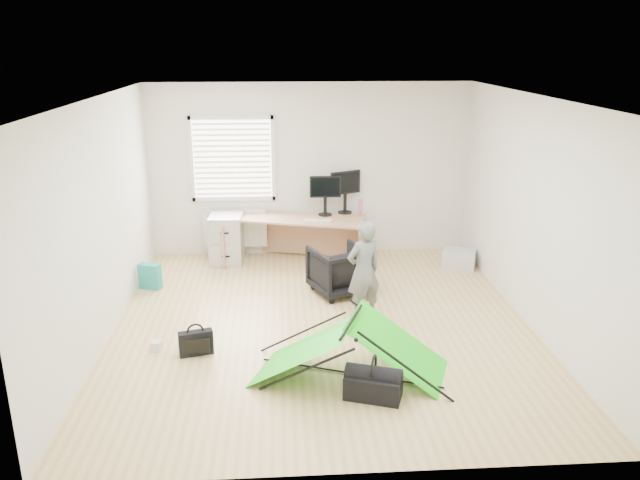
{
  "coord_description": "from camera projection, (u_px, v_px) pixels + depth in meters",
  "views": [
    {
      "loc": [
        -0.48,
        -6.88,
        3.29
      ],
      "look_at": [
        0.0,
        0.4,
        0.95
      ],
      "focal_mm": 35.0,
      "sensor_mm": 36.0,
      "label": 1
    }
  ],
  "objects": [
    {
      "name": "keyboard",
      "position": [
        318.0,
        221.0,
        9.35
      ],
      "size": [
        0.43,
        0.2,
        0.02
      ],
      "primitive_type": "cube",
      "rotation": [
        0.0,
        0.0,
        -0.16
      ],
      "color": "beige",
      "rests_on": "desk"
    },
    {
      "name": "radiator",
      "position": [
        235.0,
        228.0,
        9.9
      ],
      "size": [
        1.0,
        0.12,
        0.6
      ],
      "primitive_type": "cube",
      "color": "silver",
      "rests_on": "back_wall"
    },
    {
      "name": "thermos",
      "position": [
        360.0,
        207.0,
        9.65
      ],
      "size": [
        0.08,
        0.08,
        0.24
      ],
      "primitive_type": "cylinder",
      "rotation": [
        0.0,
        0.0,
        0.23
      ],
      "color": "#AA5F65",
      "rests_on": "desk"
    },
    {
      "name": "storage_crate",
      "position": [
        459.0,
        259.0,
        9.45
      ],
      "size": [
        0.57,
        0.48,
        0.27
      ],
      "primitive_type": "cube",
      "rotation": [
        0.0,
        0.0,
        -0.36
      ],
      "color": "#B6BABF",
      "rests_on": "ground"
    },
    {
      "name": "person",
      "position": [
        364.0,
        271.0,
        7.53
      ],
      "size": [
        0.55,
        0.47,
        1.27
      ],
      "primitive_type": "imported",
      "rotation": [
        0.0,
        0.0,
        3.59
      ],
      "color": "slate",
      "rests_on": "ground"
    },
    {
      "name": "filing_cabinet",
      "position": [
        227.0,
        238.0,
        9.63
      ],
      "size": [
        0.52,
        0.67,
        0.76
      ],
      "primitive_type": "cube",
      "rotation": [
        0.0,
        0.0,
        -0.05
      ],
      "color": "#AFB1B5",
      "rests_on": "ground"
    },
    {
      "name": "ground",
      "position": [
        322.0,
        324.0,
        7.58
      ],
      "size": [
        5.5,
        5.5,
        0.0
      ],
      "primitive_type": "plane",
      "color": "tan",
      "rests_on": "ground"
    },
    {
      "name": "tote_bag",
      "position": [
        150.0,
        276.0,
        8.62
      ],
      "size": [
        0.33,
        0.22,
        0.36
      ],
      "primitive_type": "cube",
      "rotation": [
        0.0,
        0.0,
        -0.33
      ],
      "color": "teal",
      "rests_on": "ground"
    },
    {
      "name": "monitor_left",
      "position": [
        325.0,
        201.0,
        9.61
      ],
      "size": [
        0.48,
        0.1,
        0.46
      ],
      "primitive_type": "cube",
      "rotation": [
        0.0,
        0.0,
        -0.0
      ],
      "color": "black",
      "rests_on": "desk"
    },
    {
      "name": "laptop_bag",
      "position": [
        196.0,
        343.0,
        6.81
      ],
      "size": [
        0.39,
        0.2,
        0.28
      ],
      "primitive_type": "cube",
      "rotation": [
        0.0,
        0.0,
        0.26
      ],
      "color": "black",
      "rests_on": "ground"
    },
    {
      "name": "white_box",
      "position": [
        156.0,
        346.0,
        6.93
      ],
      "size": [
        0.13,
        0.13,
        0.11
      ],
      "primitive_type": "cube",
      "rotation": [
        0.0,
        0.0,
        -0.27
      ],
      "color": "silver",
      "rests_on": "ground"
    },
    {
      "name": "desk",
      "position": [
        296.0,
        240.0,
        9.64
      ],
      "size": [
        2.16,
        1.18,
        0.7
      ],
      "primitive_type": "cube",
      "rotation": [
        0.0,
        0.0,
        -0.27
      ],
      "color": "tan",
      "rests_on": "ground"
    },
    {
      "name": "window",
      "position": [
        232.0,
        159.0,
        9.6
      ],
      "size": [
        1.2,
        0.06,
        1.2
      ],
      "primitive_type": "cube",
      "color": "silver",
      "rests_on": "back_wall"
    },
    {
      "name": "monitor_right",
      "position": [
        345.0,
        198.0,
        9.73
      ],
      "size": [
        0.51,
        0.32,
        0.49
      ],
      "primitive_type": "cube",
      "rotation": [
        0.0,
        0.0,
        0.43
      ],
      "color": "black",
      "rests_on": "desk"
    },
    {
      "name": "kite",
      "position": [
        351.0,
        348.0,
        6.35
      ],
      "size": [
        2.1,
        1.49,
        0.6
      ],
      "primitive_type": null,
      "rotation": [
        0.0,
        0.0,
        -0.37
      ],
      "color": "#1CD814",
      "rests_on": "ground"
    },
    {
      "name": "office_chair",
      "position": [
        339.0,
        270.0,
        8.44
      ],
      "size": [
        0.92,
        0.93,
        0.65
      ],
      "primitive_type": "imported",
      "rotation": [
        0.0,
        0.0,
        3.54
      ],
      "color": "black",
      "rests_on": "ground"
    },
    {
      "name": "back_wall",
      "position": [
        310.0,
        170.0,
        9.78
      ],
      "size": [
        5.0,
        0.02,
        2.7
      ],
      "primitive_type": "cube",
      "color": "silver",
      "rests_on": "ground"
    },
    {
      "name": "duffel_bag",
      "position": [
        373.0,
        387.0,
        5.99
      ],
      "size": [
        0.6,
        0.44,
        0.24
      ],
      "primitive_type": "cube",
      "rotation": [
        0.0,
        0.0,
        -0.33
      ],
      "color": "black",
      "rests_on": "ground"
    }
  ]
}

